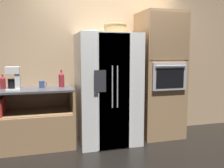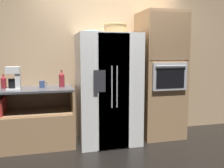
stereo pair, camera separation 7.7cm
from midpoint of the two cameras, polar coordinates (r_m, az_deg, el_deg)
ground_plane at (r=4.16m, az=0.03°, el=-13.09°), size 20.00×20.00×0.00m
wall_back at (r=4.38m, az=-1.75°, el=6.64°), size 12.00×0.06×2.80m
counter_left at (r=4.05m, az=-18.83°, el=-9.09°), size 1.29×0.64×0.90m
refrigerator at (r=3.98m, az=-1.59°, el=-1.11°), size 0.95×0.82×1.73m
wall_oven at (r=4.34m, az=10.34°, el=1.99°), size 0.72×0.73×2.11m
wicker_basket at (r=3.92m, az=0.21°, el=12.62°), size 0.37×0.37×0.14m
fruit_bowl at (r=4.00m, az=-5.27°, el=11.79°), size 0.28×0.28×0.06m
bottle_tall at (r=4.00m, az=-12.02°, el=1.07°), size 0.09×0.09×0.26m
bottle_short at (r=4.07m, az=-24.19°, el=0.40°), size 0.08×0.08×0.21m
mug at (r=3.97m, az=-16.27°, el=-0.08°), size 0.12×0.08×0.11m
coffee_maker at (r=3.86m, az=-21.93°, el=1.43°), size 0.19×0.20×0.34m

